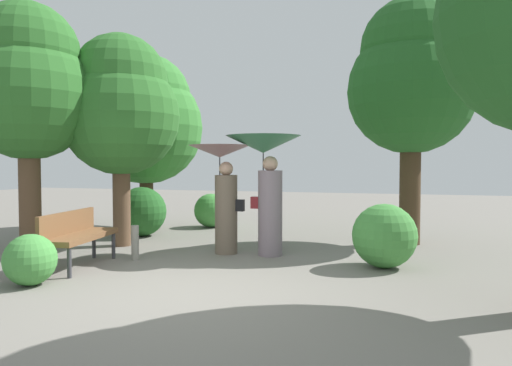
% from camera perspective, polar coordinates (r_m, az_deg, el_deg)
% --- Properties ---
extents(ground_plane, '(40.00, 40.00, 0.00)m').
position_cam_1_polar(ground_plane, '(6.00, -8.23, -12.64)').
color(ground_plane, slate).
extents(person_left, '(1.07, 1.07, 1.87)m').
position_cam_1_polar(person_left, '(8.15, -4.02, 0.40)').
color(person_left, '#6B5B4C').
rests_on(person_left, ground).
extents(person_right, '(1.27, 1.27, 2.02)m').
position_cam_1_polar(person_right, '(7.97, 1.17, 1.87)').
color(person_right, gray).
rests_on(person_right, ground).
extents(park_bench, '(0.71, 1.56, 0.83)m').
position_cam_1_polar(park_bench, '(7.60, -20.73, -5.65)').
color(park_bench, '#38383D').
rests_on(park_bench, ground).
extents(tree_near_left, '(2.69, 2.69, 4.13)m').
position_cam_1_polar(tree_near_left, '(11.60, -13.14, 7.59)').
color(tree_near_left, '#42301E').
rests_on(tree_near_left, ground).
extents(tree_mid_left, '(2.19, 2.19, 3.96)m').
position_cam_1_polar(tree_mid_left, '(9.30, -16.01, 8.96)').
color(tree_mid_left, brown).
rests_on(tree_mid_left, ground).
extents(tree_mid_right, '(2.42, 2.42, 4.70)m').
position_cam_1_polar(tree_mid_right, '(9.67, 18.22, 11.92)').
color(tree_mid_right, '#42301E').
rests_on(tree_mid_right, ground).
extents(tree_far_back, '(2.20, 2.20, 4.32)m').
position_cam_1_polar(tree_far_back, '(9.19, -25.79, 10.74)').
color(tree_far_back, brown).
rests_on(tree_far_back, ground).
extents(bush_path_left, '(0.95, 0.95, 0.95)m').
position_cam_1_polar(bush_path_left, '(7.31, 15.21, -6.16)').
color(bush_path_left, '#428C3D').
rests_on(bush_path_left, ground).
extents(bush_path_right, '(0.82, 0.82, 0.82)m').
position_cam_1_polar(bush_path_right, '(11.58, -5.45, -3.31)').
color(bush_path_right, '#428C3D').
rests_on(bush_path_right, ground).
extents(bush_behind_bench, '(1.05, 1.05, 1.05)m').
position_cam_1_polar(bush_behind_bench, '(10.39, -13.63, -3.36)').
color(bush_behind_bench, '#235B23').
rests_on(bush_behind_bench, ground).
extents(bush_far_side, '(0.66, 0.66, 0.66)m').
position_cam_1_polar(bush_far_side, '(6.72, -25.55, -8.34)').
color(bush_far_side, '#428C3D').
rests_on(bush_far_side, ground).
extents(path_marker_post, '(0.12, 0.12, 0.56)m').
position_cam_1_polar(path_marker_post, '(7.90, -14.36, -6.99)').
color(path_marker_post, gray).
rests_on(path_marker_post, ground).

